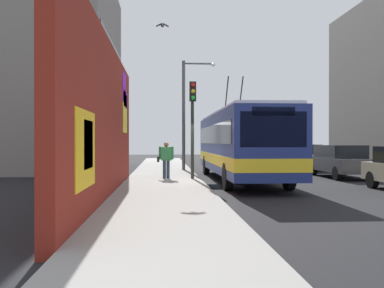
{
  "coord_description": "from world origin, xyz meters",
  "views": [
    {
      "loc": [
        -17.25,
        1.64,
        1.75
      ],
      "look_at": [
        2.74,
        0.25,
        1.64
      ],
      "focal_mm": 39.53,
      "sensor_mm": 36.0,
      "label": 1
    }
  ],
  "objects_px": {
    "street_lamp": "(188,107)",
    "pedestrian_midblock": "(166,157)",
    "city_bus": "(240,142)",
    "parked_car_red": "(276,154)",
    "parked_car_dark_gray": "(340,160)",
    "traffic_light": "(193,113)",
    "parked_car_white": "(300,156)"
  },
  "relations": [
    {
      "from": "pedestrian_midblock",
      "to": "street_lamp",
      "type": "relative_size",
      "value": 0.26
    },
    {
      "from": "parked_car_white",
      "to": "street_lamp",
      "type": "height_order",
      "value": "street_lamp"
    },
    {
      "from": "parked_car_red",
      "to": "pedestrian_midblock",
      "type": "distance_m",
      "value": 15.84
    },
    {
      "from": "parked_car_dark_gray",
      "to": "parked_car_red",
      "type": "distance_m",
      "value": 11.73
    },
    {
      "from": "parked_car_dark_gray",
      "to": "traffic_light",
      "type": "distance_m",
      "value": 7.87
    },
    {
      "from": "pedestrian_midblock",
      "to": "parked_car_dark_gray",
      "type": "bearing_deg",
      "value": -79.11
    },
    {
      "from": "parked_car_dark_gray",
      "to": "parked_car_red",
      "type": "xyz_separation_m",
      "value": [
        11.73,
        -0.0,
        0.0
      ]
    },
    {
      "from": "parked_car_red",
      "to": "traffic_light",
      "type": "xyz_separation_m",
      "value": [
        -13.53,
        7.35,
        2.15
      ]
    },
    {
      "from": "parked_car_dark_gray",
      "to": "traffic_light",
      "type": "relative_size",
      "value": 1.08
    },
    {
      "from": "city_bus",
      "to": "parked_car_white",
      "type": "bearing_deg",
      "value": -35.5
    },
    {
      "from": "street_lamp",
      "to": "city_bus",
      "type": "bearing_deg",
      "value": -159.24
    },
    {
      "from": "city_bus",
      "to": "parked_car_red",
      "type": "bearing_deg",
      "value": -21.69
    },
    {
      "from": "parked_car_red",
      "to": "parked_car_white",
      "type": "bearing_deg",
      "value": -180.0
    },
    {
      "from": "parked_car_dark_gray",
      "to": "parked_car_red",
      "type": "height_order",
      "value": "same"
    },
    {
      "from": "street_lamp",
      "to": "parked_car_white",
      "type": "bearing_deg",
      "value": -74.79
    },
    {
      "from": "pedestrian_midblock",
      "to": "traffic_light",
      "type": "xyz_separation_m",
      "value": [
        -0.17,
        -1.15,
        1.91
      ]
    },
    {
      "from": "traffic_light",
      "to": "street_lamp",
      "type": "bearing_deg",
      "value": -1.3
    },
    {
      "from": "city_bus",
      "to": "pedestrian_midblock",
      "type": "bearing_deg",
      "value": 95.01
    },
    {
      "from": "street_lamp",
      "to": "pedestrian_midblock",
      "type": "bearing_deg",
      "value": 167.17
    },
    {
      "from": "pedestrian_midblock",
      "to": "traffic_light",
      "type": "relative_size",
      "value": 0.38
    },
    {
      "from": "traffic_light",
      "to": "pedestrian_midblock",
      "type": "bearing_deg",
      "value": 81.81
    },
    {
      "from": "parked_car_white",
      "to": "city_bus",
      "type": "bearing_deg",
      "value": 144.5
    },
    {
      "from": "city_bus",
      "to": "parked_car_white",
      "type": "relative_size",
      "value": 2.34
    },
    {
      "from": "parked_car_white",
      "to": "parked_car_red",
      "type": "xyz_separation_m",
      "value": [
        5.78,
        0.0,
        -0.0
      ]
    },
    {
      "from": "parked_car_red",
      "to": "street_lamp",
      "type": "bearing_deg",
      "value": 137.01
    },
    {
      "from": "parked_car_white",
      "to": "street_lamp",
      "type": "xyz_separation_m",
      "value": [
        -1.96,
        7.22,
        2.92
      ]
    },
    {
      "from": "city_bus",
      "to": "street_lamp",
      "type": "xyz_separation_m",
      "value": [
        5.33,
        2.02,
        2.04
      ]
    },
    {
      "from": "parked_car_white",
      "to": "parked_car_red",
      "type": "height_order",
      "value": "same"
    },
    {
      "from": "parked_car_red",
      "to": "street_lamp",
      "type": "height_order",
      "value": "street_lamp"
    },
    {
      "from": "parked_car_dark_gray",
      "to": "parked_car_red",
      "type": "relative_size",
      "value": 0.95
    },
    {
      "from": "city_bus",
      "to": "traffic_light",
      "type": "distance_m",
      "value": 2.54
    },
    {
      "from": "parked_car_red",
      "to": "traffic_light",
      "type": "distance_m",
      "value": 15.54
    }
  ]
}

